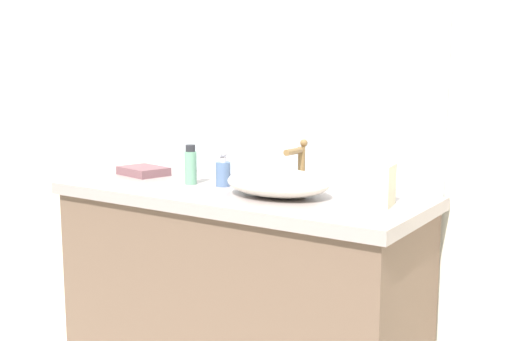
{
  "coord_description": "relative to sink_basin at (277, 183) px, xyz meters",
  "views": [
    {
      "loc": [
        1.22,
        -1.38,
        1.28
      ],
      "look_at": [
        0.04,
        0.39,
        0.96
      ],
      "focal_mm": 43.02,
      "sensor_mm": 36.0,
      "label": 1
    }
  ],
  "objects": [
    {
      "name": "bathroom_wall_rear",
      "position": [
        -0.13,
        0.35,
        0.38
      ],
      "size": [
        6.0,
        0.06,
        2.6
      ],
      "primitive_type": "cube",
      "color": "silver",
      "rests_on": "ground"
    },
    {
      "name": "soap_dispenser",
      "position": [
        -0.27,
        0.05,
        0.01
      ],
      "size": [
        0.06,
        0.06,
        0.14
      ],
      "color": "#516D9B",
      "rests_on": "vanity_counter"
    },
    {
      "name": "sink_basin",
      "position": [
        0.0,
        0.0,
        0.0
      ],
      "size": [
        0.38,
        0.27,
        0.09
      ],
      "primitive_type": "ellipsoid",
      "color": "white",
      "rests_on": "vanity_counter"
    },
    {
      "name": "faucet",
      "position": [
        0.0,
        0.15,
        0.06
      ],
      "size": [
        0.03,
        0.14,
        0.18
      ],
      "color": "brown",
      "rests_on": "vanity_counter"
    },
    {
      "name": "tissue_box",
      "position": [
        0.34,
        0.04,
        0.03
      ],
      "size": [
        0.13,
        0.13,
        0.17
      ],
      "color": "beige",
      "rests_on": "vanity_counter"
    },
    {
      "name": "wall_mirror_panel",
      "position": [
        -0.19,
        0.31,
        0.47
      ],
      "size": [
        1.33,
        0.01,
        1.04
      ],
      "primitive_type": "cube",
      "color": "#B2BCC6",
      "rests_on": "vanity_counter"
    },
    {
      "name": "vanity_counter",
      "position": [
        -0.19,
        0.03,
        -0.48
      ],
      "size": [
        1.38,
        0.57,
        0.88
      ],
      "color": "brown",
      "rests_on": "ground"
    },
    {
      "name": "folded_hand_towel",
      "position": [
        -0.71,
        0.08,
        -0.03
      ],
      "size": [
        0.22,
        0.18,
        0.03
      ],
      "primitive_type": "cube",
      "rotation": [
        0.0,
        0.0,
        -0.22
      ],
      "color": "#744B52",
      "rests_on": "vanity_counter"
    },
    {
      "name": "lotion_bottle",
      "position": [
        -0.4,
        0.02,
        0.02
      ],
      "size": [
        0.05,
        0.05,
        0.15
      ],
      "color": "#6BA584",
      "rests_on": "vanity_counter"
    }
  ]
}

